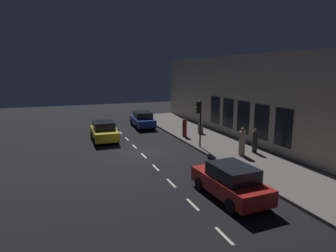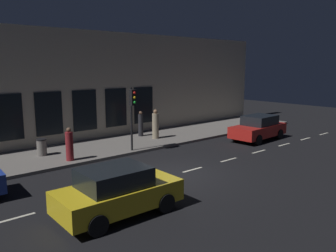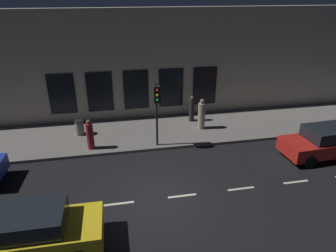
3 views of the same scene
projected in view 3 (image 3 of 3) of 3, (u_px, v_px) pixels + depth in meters
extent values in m
plane|color=black|center=(158.00, 199.00, 12.37)|extent=(60.00, 60.00, 0.00)
cube|color=slate|center=(141.00, 132.00, 17.93)|extent=(4.50, 32.00, 0.15)
cube|color=#B2A893|center=(135.00, 66.00, 18.81)|extent=(0.60, 32.00, 6.87)
cube|color=black|center=(205.00, 86.00, 19.89)|extent=(0.04, 1.59, 2.51)
cube|color=black|center=(171.00, 88.00, 19.50)|extent=(0.04, 1.59, 2.51)
cube|color=black|center=(136.00, 90.00, 19.11)|extent=(0.04, 1.59, 2.51)
cube|color=black|center=(100.00, 92.00, 18.72)|extent=(0.04, 1.59, 2.51)
cube|color=black|center=(62.00, 94.00, 18.33)|extent=(0.04, 1.59, 2.51)
cube|color=beige|center=(296.00, 182.00, 13.45)|extent=(0.12, 1.20, 0.01)
cube|color=beige|center=(241.00, 189.00, 13.00)|extent=(0.12, 1.20, 0.01)
cube|color=beige|center=(182.00, 196.00, 12.55)|extent=(0.12, 1.20, 0.01)
cube|color=beige|center=(119.00, 204.00, 12.09)|extent=(0.12, 1.20, 0.01)
cube|color=beige|center=(51.00, 212.00, 11.64)|extent=(0.12, 1.20, 0.01)
cylinder|color=black|center=(157.00, 115.00, 15.63)|extent=(0.11, 0.11, 3.44)
cube|color=black|center=(157.00, 94.00, 14.97)|extent=(0.26, 0.32, 0.84)
sphere|color=red|center=(157.00, 90.00, 14.74)|extent=(0.15, 0.15, 0.15)
sphere|color=gold|center=(157.00, 95.00, 14.84)|extent=(0.15, 0.15, 0.15)
sphere|color=green|center=(158.00, 100.00, 14.95)|extent=(0.15, 0.15, 0.15)
cube|color=gold|center=(40.00, 235.00, 9.72)|extent=(1.88, 4.01, 0.70)
cube|color=black|center=(31.00, 220.00, 9.43)|extent=(1.64, 2.09, 0.60)
cylinder|color=black|center=(83.00, 219.00, 10.82)|extent=(0.23, 0.64, 0.64)
cylinder|color=black|center=(9.00, 228.00, 10.42)|extent=(0.23, 0.64, 0.64)
cube|color=red|center=(322.00, 145.00, 15.30)|extent=(1.98, 4.22, 0.70)
cube|color=black|center=(328.00, 133.00, 15.06)|extent=(1.66, 2.23, 0.60)
cylinder|color=black|center=(310.00, 162.00, 14.42)|extent=(0.25, 0.65, 0.64)
cylinder|color=black|center=(289.00, 146.00, 15.87)|extent=(0.25, 0.65, 0.64)
cylinder|color=black|center=(331.00, 140.00, 16.44)|extent=(0.25, 0.65, 0.64)
cylinder|color=maroon|center=(90.00, 136.00, 15.69)|extent=(0.47, 0.47, 1.42)
sphere|color=brown|center=(88.00, 122.00, 15.35)|extent=(0.22, 0.22, 0.22)
cube|color=brown|center=(86.00, 122.00, 15.37)|extent=(0.07, 0.06, 0.06)
cylinder|color=gray|center=(201.00, 116.00, 17.95)|extent=(0.52, 0.52, 1.60)
sphere|color=#936B4C|center=(202.00, 101.00, 17.57)|extent=(0.26, 0.26, 0.26)
cube|color=#936B4C|center=(204.00, 101.00, 17.62)|extent=(0.08, 0.07, 0.07)
cylinder|color=#232328|center=(192.00, 110.00, 19.03)|extent=(0.41, 0.41, 1.44)
sphere|color=brown|center=(192.00, 98.00, 18.69)|extent=(0.22, 0.22, 0.22)
cube|color=brown|center=(193.00, 98.00, 18.60)|extent=(0.05, 0.07, 0.06)
cylinder|color=slate|center=(80.00, 128.00, 17.34)|extent=(0.49, 0.49, 0.81)
cylinder|color=black|center=(79.00, 121.00, 17.16)|extent=(0.51, 0.51, 0.06)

